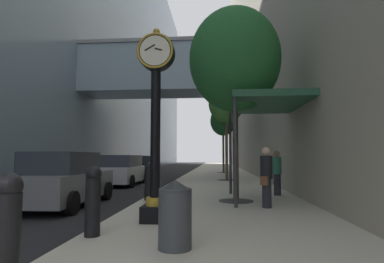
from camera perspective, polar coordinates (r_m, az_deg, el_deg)
ground_plane at (r=28.28m, az=-0.51°, el=-7.85°), size 110.00×110.00×0.00m
sidewalk_right at (r=31.16m, az=4.94°, el=-7.42°), size 5.36×80.00×0.14m
building_block_left at (r=36.81m, az=-18.70°, el=18.26°), size 21.45×80.00×31.63m
building_block_right at (r=35.03m, az=17.30°, el=19.61°), size 9.00×80.00×31.71m
street_clock at (r=6.89m, az=-6.83°, el=3.41°), size 0.84×0.55×4.35m
bollard_nearest at (r=3.93m, az=-31.31°, el=-15.27°), size 0.29×0.29×1.25m
bollard_second at (r=5.90m, az=-18.02°, el=-11.92°), size 0.29×0.29×1.25m
bollard_fourth at (r=10.23m, az=-8.10°, el=-8.94°), size 0.29×0.29×1.25m
street_tree_near at (r=10.43m, az=7.96°, el=13.08°), size 2.99×2.99×6.33m
street_tree_mid_near at (r=18.91m, az=6.41°, el=5.21°), size 2.17×2.17×5.95m
street_tree_mid_far at (r=27.50m, az=5.83°, el=1.90°), size 2.30×2.30×5.92m
trash_bin at (r=4.92m, az=-3.17°, el=-15.01°), size 0.53×0.53×1.05m
pedestrian_walking at (r=8.85m, az=13.72°, el=-8.00°), size 0.45×0.52×1.69m
pedestrian_by_clock at (r=11.80m, az=15.59°, el=-7.22°), size 0.45×0.45×1.64m
storefront_awning at (r=10.57m, az=13.35°, el=4.82°), size 2.40×3.60×3.30m
car_silver_near at (r=17.33m, az=-12.76°, el=-7.10°), size 2.03×4.69×1.63m
car_grey_mid at (r=10.54m, az=-22.81°, el=-8.35°), size 2.11×4.30×1.70m
car_black_far at (r=26.90m, az=-8.80°, el=-6.28°), size 2.09×4.27×1.63m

